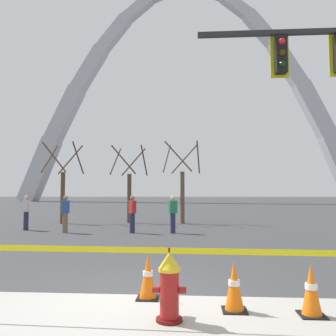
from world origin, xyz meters
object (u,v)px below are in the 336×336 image
Objects in this scene: traffic_cone_curb_edge at (234,287)px; pedestrian_walking_right at (132,214)px; traffic_cone_by_hydrant at (148,277)px; traffic_cone_mid_sidewalk at (311,290)px; pedestrian_standing_center at (173,214)px; pedestrian_walking_left at (26,212)px; fire_hydrant at (169,286)px; pedestrian_near_trees at (65,214)px; monument_arch at (187,101)px.

pedestrian_walking_right is (-3.17, 9.62, 0.46)m from traffic_cone_curb_edge.
traffic_cone_mid_sidewalk is (2.41, -0.63, 0.00)m from traffic_cone_by_hydrant.
pedestrian_standing_center is (-2.50, 9.79, 0.46)m from traffic_cone_mid_sidewalk.
traffic_cone_mid_sidewalk is 14.02m from pedestrian_walking_left.
fire_hydrant is 0.62× the size of pedestrian_walking_right.
pedestrian_near_trees is (-6.06, 9.49, 0.46)m from traffic_cone_curb_edge.
traffic_cone_by_hydrant is at bearing -78.66° from pedestrian_walking_right.
pedestrian_standing_center is at bearing 2.25° from pedestrian_near_trees.
pedestrian_standing_center is at bearing 90.61° from traffic_cone_by_hydrant.
pedestrian_walking_left is (-8.22, 10.38, 0.46)m from traffic_cone_curb_edge.
pedestrian_near_trees is at bearing 122.55° from traffic_cone_curb_edge.
fire_hydrant is at bearing -89.38° from monument_arch.
monument_arch is 51.54m from pedestrian_walking_right.
pedestrian_near_trees is at bearing -177.75° from pedestrian_standing_center.
traffic_cone_by_hydrant is at bearing 113.28° from fire_hydrant.
traffic_cone_mid_sidewalk is (1.99, 0.34, -0.11)m from fire_hydrant.
pedestrian_near_trees is at bearing 126.53° from traffic_cone_mid_sidewalk.
fire_hydrant is 1.04m from traffic_cone_curb_edge.
traffic_cone_mid_sidewalk is 0.46× the size of pedestrian_walking_right.
monument_arch is 39.05× the size of pedestrian_near_trees.
monument_arch is 51.24m from pedestrian_walking_left.
pedestrian_walking_right and pedestrian_near_trees have the same top height.
traffic_cone_by_hydrant is 0.46× the size of pedestrian_walking_left.
monument_arch is 39.05× the size of pedestrian_walking_left.
pedestrian_walking_left is at bearing 171.50° from pedestrian_walking_right.
traffic_cone_curb_edge is at bearing -57.45° from pedestrian_near_trees.
traffic_cone_curb_edge is 10.14m from pedestrian_walking_right.
traffic_cone_by_hydrant and traffic_cone_mid_sidewalk have the same top height.
fire_hydrant is 1.36× the size of traffic_cone_by_hydrant.
monument_arch is at bearing 90.62° from fire_hydrant.
monument_arch is 51.83m from pedestrian_near_trees.
pedestrian_walking_right is (-1.61, -48.39, -17.65)m from monument_arch.
pedestrian_standing_center reaches higher than traffic_cone_by_hydrant.
traffic_cone_mid_sidewalk and traffic_cone_curb_edge have the same top height.
traffic_cone_curb_edge is 0.46× the size of pedestrian_near_trees.
pedestrian_walking_left is 6.82m from pedestrian_standing_center.
fire_hydrant reaches higher than traffic_cone_by_hydrant.
fire_hydrant is 13.07m from pedestrian_walking_left.
pedestrian_standing_center is at bearing 104.34° from traffic_cone_mid_sidewalk.
fire_hydrant reaches higher than traffic_cone_mid_sidewalk.
traffic_cone_mid_sidewalk is at bearing -87.42° from monument_arch.
pedestrian_walking_left is at bearing 123.93° from fire_hydrant.
traffic_cone_curb_edge is 0.46× the size of pedestrian_walking_right.
traffic_cone_by_hydrant is 0.46× the size of pedestrian_near_trees.
monument_arch is at bearing 90.21° from traffic_cone_by_hydrant.
fire_hydrant is at bearing -62.72° from pedestrian_near_trees.
traffic_cone_mid_sidewalk is 60.95m from monument_arch.
pedestrian_near_trees is (-7.12, 9.61, 0.46)m from traffic_cone_mid_sidewalk.
pedestrian_walking_right is (-4.23, 9.75, 0.46)m from traffic_cone_mid_sidewalk.
pedestrian_near_trees is (-4.62, -0.18, 0.00)m from pedestrian_standing_center.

